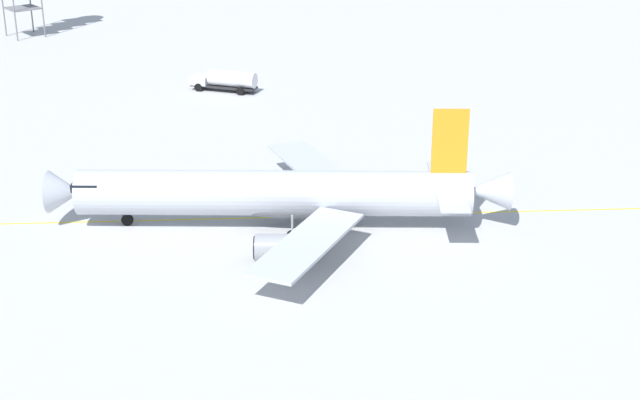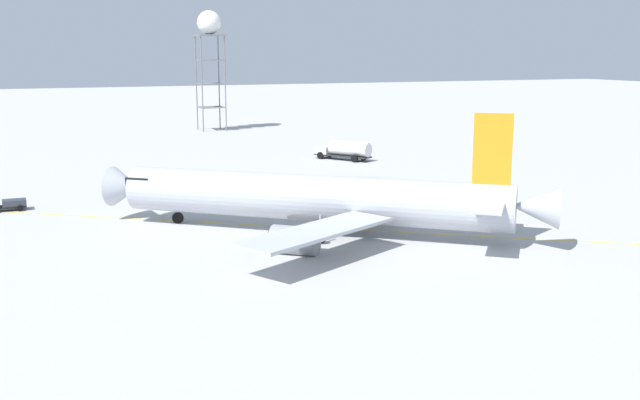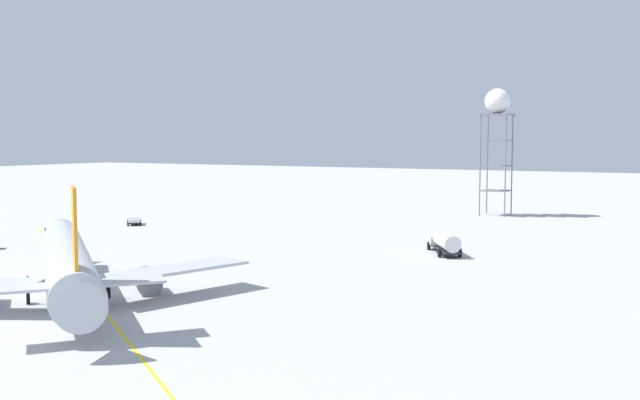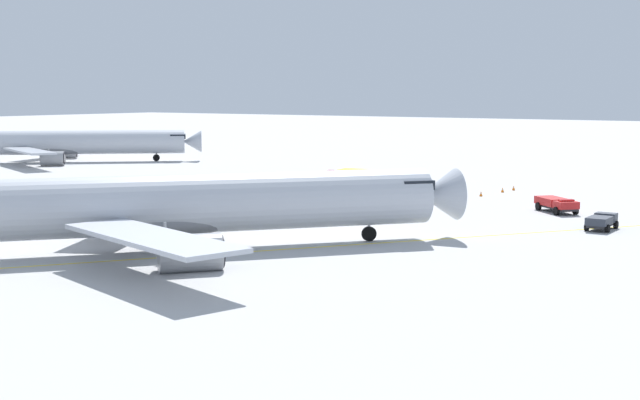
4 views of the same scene
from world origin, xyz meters
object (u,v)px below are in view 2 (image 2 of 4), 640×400
object	(u,v)px
fuel_tanker_truck	(344,150)
baggage_truck_truck	(7,204)
radar_tower	(209,31)
airliner_main	(318,201)

from	to	relation	value
fuel_tanker_truck	baggage_truck_truck	distance (m)	51.93
baggage_truck_truck	radar_tower	world-z (taller)	radar_tower
radar_tower	baggage_truck_truck	bearing A→B (deg)	60.38
airliner_main	radar_tower	bearing A→B (deg)	-59.36
baggage_truck_truck	fuel_tanker_truck	bearing A→B (deg)	-157.61
radar_tower	airliner_main	bearing A→B (deg)	81.17
fuel_tanker_truck	baggage_truck_truck	bearing A→B (deg)	80.21
fuel_tanker_truck	baggage_truck_truck	size ratio (longest dim) A/B	2.48
airliner_main	radar_tower	xyz separation A→B (m)	(-14.38, -92.64, 17.37)
airliner_main	fuel_tanker_truck	size ratio (longest dim) A/B	3.83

